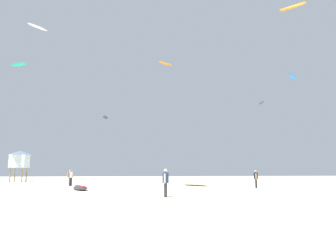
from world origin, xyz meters
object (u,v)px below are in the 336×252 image
Objects in this scene: person_midground at (71,176)px; kite_aloft_5 at (293,7)px; person_foreground at (166,180)px; kite_aloft_2 at (105,117)px; kite_aloft_3 at (261,103)px; kite_grounded_mid at (194,183)px; kite_grounded_near at (80,188)px; kite_aloft_0 at (166,64)px; kite_aloft_1 at (38,27)px; kite_aloft_6 at (19,64)px; person_right at (70,176)px; lifeguard_tower at (20,159)px; kite_aloft_4 at (293,77)px; person_left at (256,178)px.

kite_aloft_5 reaches higher than person_midground.
person_foreground is 0.57× the size of kite_aloft_2.
kite_aloft_3 is (28.80, -4.09, 2.56)m from kite_aloft_2.
kite_aloft_3 reaches higher than kite_grounded_mid.
person_midground is 6.52m from kite_grounded_near.
kite_aloft_0 is 1.00× the size of kite_aloft_2.
kite_aloft_1 reaches higher than kite_aloft_6.
kite_aloft_6 is at bearing -171.05° from kite_aloft_3.
lifeguard_tower reaches higher than person_right.
kite_aloft_3 is 0.71× the size of kite_aloft_6.
person_foreground reaches higher than person_right.
person_right is (-9.32, 16.88, -0.04)m from person_foreground.
kite_grounded_near is at bearing 145.36° from person_midground.
kite_aloft_3 is (30.45, 15.56, 12.98)m from person_right.
person_right is at bearing -51.67° from kite_aloft_1.
kite_aloft_2 reaches higher than lifeguard_tower.
lifeguard_tower is at bearing -12.59° from person_midground.
kite_aloft_1 reaches higher than kite_aloft_4.
kite_aloft_3 is (29.45, 19.55, 12.93)m from person_midground.
kite_aloft_6 is at bearing -166.81° from kite_aloft_0.
kite_aloft_6 is at bearing 163.99° from kite_aloft_4.
kite_aloft_6 reaches higher than kite_grounded_mid.
person_midground is 0.55× the size of kite_aloft_1.
person_foreground is at bearing -53.03° from kite_aloft_6.
kite_aloft_0 is at bearing -85.50° from person_midground.
kite_aloft_0 reaches higher than kite_grounded_near.
kite_aloft_5 is (7.41, 4.46, 19.85)m from person_left.
person_right is (-18.34, 8.94, 0.01)m from person_left.
person_midground is 29.14m from kite_aloft_1.
kite_aloft_3 is at bearing 50.18° from kite_grounded_mid.
kite_grounded_near is at bearing 149.95° from person_foreground.
kite_grounded_mid is at bearing -27.34° from lifeguard_tower.
kite_aloft_0 is 22.70m from kite_aloft_4.
kite_aloft_5 is at bearing 54.44° from person_foreground.
person_foreground is at bearing -57.17° from kite_aloft_1.
lifeguard_tower is at bearing -166.57° from kite_aloft_3.
kite_aloft_5 reaches higher than lifeguard_tower.
person_midground is 29.14m from kite_aloft_0.
kite_grounded_near is (3.10, -10.11, -0.75)m from person_right.
person_foreground is at bearing -138.85° from kite_aloft_4.
kite_aloft_4 is at bearing 58.38° from person_left.
kite_aloft_0 is (11.49, 18.48, 19.38)m from person_midground.
kite_aloft_2 is at bearing 41.14° from kite_aloft_1.
kite_aloft_1 reaches higher than person_left.
person_midground is 0.40× the size of lifeguard_tower.
person_left reaches higher than kite_grounded_near.
kite_aloft_5 reaches higher than kite_aloft_6.
person_right reaches higher than kite_grounded_near.
kite_grounded_mid is at bearing 88.34° from person_foreground.
kite_grounded_mid is at bearing -129.82° from kite_aloft_3.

